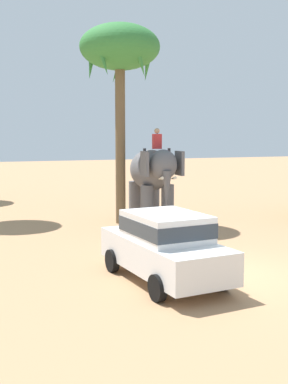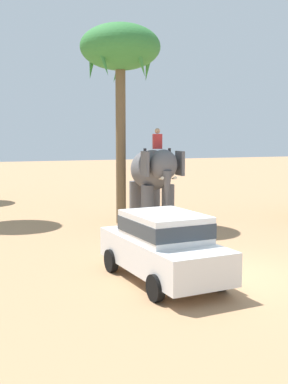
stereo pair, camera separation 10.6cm
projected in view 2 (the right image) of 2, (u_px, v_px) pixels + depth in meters
name	position (u px, v px, depth m)	size (l,w,h in m)	color
ground_plane	(221.00, 275.00, 12.30)	(120.00, 120.00, 0.00)	tan
car_sedan_foreground	(163.00, 244.00, 11.69)	(2.08, 4.20, 1.70)	white
elephant_with_mahout	(153.00, 174.00, 19.95)	(1.92, 3.95, 3.88)	slate
palm_tree_left_of_road	(120.00, 53.00, 18.96)	(3.20, 3.20, 7.98)	brown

